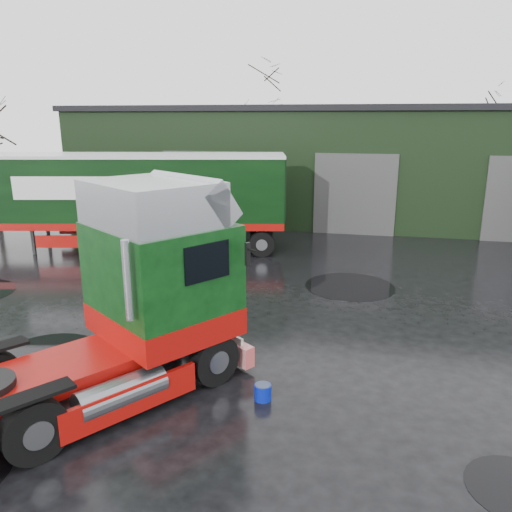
{
  "coord_description": "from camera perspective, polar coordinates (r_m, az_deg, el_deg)",
  "views": [
    {
      "loc": [
        2.6,
        -11.08,
        5.69
      ],
      "look_at": [
        -0.53,
        2.89,
        1.7
      ],
      "focal_mm": 35.0,
      "sensor_mm": 36.0,
      "label": 1
    }
  ],
  "objects": [
    {
      "name": "tree_back_a",
      "position": [
        41.99,
        0.82,
        14.28
      ],
      "size": [
        4.4,
        4.4,
        9.5
      ],
      "primitive_type": null,
      "color": "black",
      "rests_on": "ground"
    },
    {
      "name": "trailer_left",
      "position": [
        22.51,
        -14.31,
        5.95
      ],
      "size": [
        13.9,
        5.64,
        4.23
      ],
      "primitive_type": null,
      "rotation": [
        0.0,
        0.0,
        1.79
      ],
      "color": "silver",
      "rests_on": "ground"
    },
    {
      "name": "hero_tractor",
      "position": [
        10.35,
        -20.22,
        -4.9
      ],
      "size": [
        6.66,
        7.66,
        4.48
      ],
      "primitive_type": null,
      "rotation": [
        0.0,
        0.0,
        -0.61
      ],
      "color": "#0B350F",
      "rests_on": "ground"
    },
    {
      "name": "ground",
      "position": [
        12.73,
        -0.53,
        -10.99
      ],
      "size": [
        100.0,
        100.0,
        0.0
      ],
      "primitive_type": "plane",
      "color": "black"
    },
    {
      "name": "wash_bucket",
      "position": [
        10.76,
        0.79,
        -15.3
      ],
      "size": [
        0.45,
        0.45,
        0.33
      ],
      "primitive_type": "cylinder",
      "rotation": [
        0.0,
        0.0,
        -0.3
      ],
      "color": "#0718A1",
      "rests_on": "ground"
    },
    {
      "name": "tree_back_b",
      "position": [
        41.79,
        23.31,
        11.67
      ],
      "size": [
        4.4,
        4.4,
        7.5
      ],
      "primitive_type": null,
      "color": "black",
      "rests_on": "ground"
    },
    {
      "name": "warehouse",
      "position": [
        31.19,
        11.67,
        10.59
      ],
      "size": [
        32.4,
        12.4,
        6.3
      ],
      "color": "black",
      "rests_on": "ground"
    },
    {
      "name": "puddle_1",
      "position": [
        17.73,
        10.67,
        -3.42
      ],
      "size": [
        3.11,
        3.11,
        0.01
      ],
      "primitive_type": "cylinder",
      "color": "black",
      "rests_on": "ground"
    },
    {
      "name": "puddle_0",
      "position": [
        13.65,
        -22.77,
        -10.35
      ],
      "size": [
        2.54,
        2.54,
        0.01
      ],
      "primitive_type": "cylinder",
      "color": "black",
      "rests_on": "ground"
    }
  ]
}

